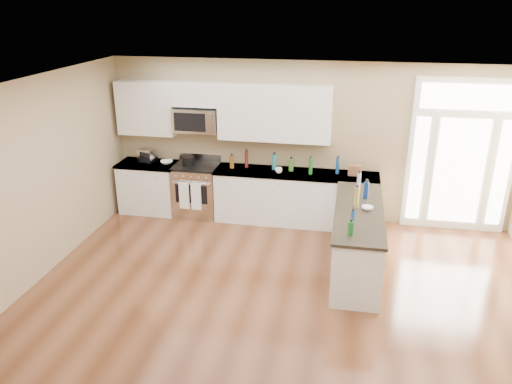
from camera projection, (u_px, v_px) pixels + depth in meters
ground at (269, 358)px, 5.58m from camera, size 8.00×8.00×0.00m
room_shell at (270, 220)px, 4.96m from camera, size 8.00×8.00×8.00m
back_cabinet_left at (150, 189)px, 9.30m from camera, size 1.10×0.66×0.94m
back_cabinet_right at (295, 199)px, 8.82m from camera, size 2.85×0.66×0.94m
peninsula_cabinet at (357, 241)px, 7.31m from camera, size 0.69×2.32×0.94m
upper_cabinet_left at (147, 108)px, 8.89m from camera, size 1.04×0.33×0.95m
upper_cabinet_right at (274, 113)px, 8.49m from camera, size 1.94×0.33×0.95m
upper_cabinet_short at (196, 94)px, 8.63m from camera, size 0.82×0.33×0.40m
microwave at (196, 120)px, 8.76m from camera, size 0.78×0.41×0.42m
entry_door at (461, 157)px, 8.27m from camera, size 1.70×0.10×2.60m
kitchen_range at (197, 190)px, 9.13m from camera, size 0.79×0.70×1.08m
stockpot at (188, 160)px, 8.97m from camera, size 0.28×0.28×0.17m
toaster_oven at (147, 156)px, 9.13m from camera, size 0.35×0.30×0.25m
cardboard_box at (355, 170)px, 8.48m from camera, size 0.23×0.17×0.18m
bowl_left at (167, 162)px, 9.07m from camera, size 0.29×0.29×0.05m
bowl_peninsula at (367, 208)px, 7.11m from camera, size 0.21×0.21×0.05m
cup_counter at (279, 170)px, 8.59m from camera, size 0.13×0.13×0.09m
counter_bottles at (309, 177)px, 8.05m from camera, size 2.39×2.46×0.30m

